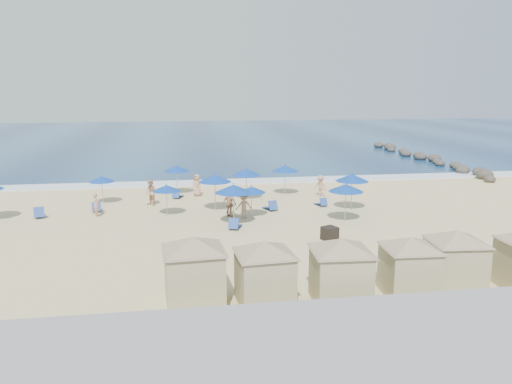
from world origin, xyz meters
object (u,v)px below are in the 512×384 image
Objects in this scene: cabana_0 at (194,262)px; beachgoer_1 at (151,193)px; rock_jetty at (425,158)px; beachgoer_2 at (230,204)px; cabana_3 at (410,259)px; cabana_1 at (265,265)px; umbrella_3 at (176,169)px; umbrella_8 at (285,168)px; trash_bin at (330,234)px; cabana_2 at (341,262)px; umbrella_6 at (246,172)px; umbrella_2 at (166,188)px; beachgoer_4 at (197,185)px; cabana_4 at (456,252)px; umbrella_5 at (233,189)px; beachgoer_5 at (244,206)px; umbrella_9 at (352,178)px; umbrella_4 at (215,178)px; umbrella_10 at (346,188)px; umbrella_1 at (102,179)px; beachgoer_0 at (96,205)px; beachgoer_3 at (320,186)px; umbrella_7 at (252,189)px.

cabana_0 is 2.55× the size of beachgoer_1.
beachgoer_2 is at bearing -138.99° from rock_jetty.
cabana_3 reaches higher than beachgoer_1.
umbrella_3 is at bearing 99.03° from cabana_1.
trash_bin is at bearing -90.25° from umbrella_8.
beachgoer_1 is at bearing -116.73° from umbrella_3.
umbrella_8 is (-19.46, -15.18, 1.71)m from rock_jetty.
umbrella_6 is at bearing 93.57° from cabana_2.
beachgoer_2 is (3.99, -0.93, -0.96)m from umbrella_2.
beachgoer_2 is at bearing -33.57° from beachgoer_4.
cabana_4 is 13.58m from umbrella_5.
rock_jetty is 16.59× the size of beachgoer_5.
umbrella_9 is at bearing -58.43° from umbrella_8.
umbrella_2 is 0.82× the size of umbrella_4.
umbrella_4 is at bearing 103.51° from cabana_2.
trash_bin is 4.43m from umbrella_10.
umbrella_9 is at bearing -31.21° from umbrella_3.
beachgoer_5 is (-2.02, 13.18, -0.82)m from cabana_2.
beachgoer_5 is (3.54, 12.44, -0.89)m from cabana_0.
cabana_2 is at bearing -36.09° from beachgoer_4.
cabana_0 is 1.96× the size of umbrella_6.
beachgoer_2 reaches higher than trash_bin.
umbrella_1 is 10.32m from umbrella_6.
beachgoer_0 is at bearing -92.86° from beachgoer_1.
umbrella_10 reaches higher than umbrella_8.
beachgoer_5 is at bearing 105.16° from trash_bin.
beachgoer_1 is at bearing -45.25° from beachgoer_5.
umbrella_9 reaches higher than beachgoer_0.
umbrella_8 is (4.89, 8.05, -0.19)m from umbrella_5.
beachgoer_3 is at bearing 52.80° from beachgoer_1.
cabana_1 reaches higher than beachgoer_3.
umbrella_7 is 0.88× the size of umbrella_8.
umbrella_2 is 5.51m from umbrella_7.
umbrella_4 is 2.32m from beachgoer_2.
rock_jetty is 11.48× the size of umbrella_3.
umbrella_5 is at bearing -36.97° from beachgoer_4.
umbrella_3 is 0.94× the size of umbrella_10.
beachgoer_4 is (-9.79, 19.60, -0.73)m from cabana_4.
cabana_3 is 2.18m from cabana_4.
trash_bin is at bearing -125.84° from rock_jetty.
beachgoer_1 is at bearing -124.73° from beachgoer_3.
umbrella_2 is 1.14× the size of beachgoer_1.
cabana_4 is 13.56m from umbrella_9.
umbrella_8 is 10.34m from beachgoer_1.
cabana_1 is 2.08× the size of umbrella_7.
beachgoer_2 is at bearing -30.48° from umbrella_1.
umbrella_6 is (1.76, 17.99, 0.50)m from cabana_1.
rock_jetty is 31.96m from beachgoer_5.
umbrella_2 is (-3.96, 14.21, 0.24)m from cabana_1.
beachgoer_0 is (-16.78, 0.82, -1.45)m from umbrella_9.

